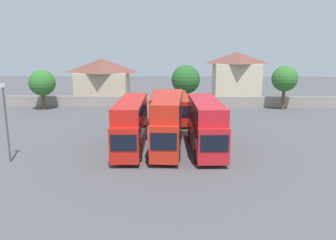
% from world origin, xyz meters
% --- Properties ---
extents(ground, '(140.00, 140.00, 0.00)m').
position_xyz_m(ground, '(0.00, 18.00, 0.00)').
color(ground, '#4C4C4F').
extents(depot_boundary_wall, '(56.00, 0.50, 1.80)m').
position_xyz_m(depot_boundary_wall, '(0.00, 24.09, 0.90)').
color(depot_boundary_wall, gray).
rests_on(depot_boundary_wall, ground).
extents(bus_1, '(2.69, 11.14, 4.81)m').
position_xyz_m(bus_1, '(-3.51, 0.07, 2.71)').
color(bus_1, red).
rests_on(bus_1, ground).
extents(bus_2, '(2.99, 11.85, 5.17)m').
position_xyz_m(bus_2, '(0.10, 0.48, 2.91)').
color(bus_2, red).
rests_on(bus_2, ground).
extents(bus_3, '(3.02, 10.94, 4.83)m').
position_xyz_m(bus_3, '(3.67, -0.08, 2.72)').
color(bus_3, red).
rests_on(bus_3, ground).
extents(bus_4, '(2.87, 11.17, 3.45)m').
position_xyz_m(bus_4, '(-1.32, 14.24, 1.97)').
color(bus_4, '#B32315').
rests_on(bus_4, ground).
extents(bus_5, '(2.83, 11.86, 3.43)m').
position_xyz_m(bus_5, '(1.23, 13.70, 1.96)').
color(bus_5, '#B42318').
rests_on(bus_5, ground).
extents(house_terrace_left, '(10.25, 6.82, 7.90)m').
position_xyz_m(house_terrace_left, '(-13.27, 32.46, 4.04)').
color(house_terrace_left, '#C6B293').
rests_on(house_terrace_left, ground).
extents(house_terrace_centre, '(9.02, 7.04, 9.13)m').
position_xyz_m(house_terrace_centre, '(12.59, 33.47, 4.65)').
color(house_terrace_centre, beige).
rests_on(house_terrace_centre, ground).
extents(tree_left_of_lot, '(4.10, 4.10, 7.04)m').
position_xyz_m(tree_left_of_lot, '(18.26, 22.09, 4.95)').
color(tree_left_of_lot, brown).
rests_on(tree_left_of_lot, ground).
extents(tree_behind_wall, '(5.01, 5.01, 6.93)m').
position_xyz_m(tree_behind_wall, '(2.61, 26.59, 4.40)').
color(tree_behind_wall, brown).
rests_on(tree_behind_wall, ground).
extents(tree_right_of_lot, '(4.13, 4.13, 6.40)m').
position_xyz_m(tree_right_of_lot, '(-20.48, 21.09, 4.30)').
color(tree_right_of_lot, brown).
rests_on(tree_right_of_lot, ground).
extents(lamp_post_lot_edge, '(0.50, 0.24, 6.80)m').
position_xyz_m(lamp_post_lot_edge, '(-13.56, -4.00, 3.86)').
color(lamp_post_lot_edge, '#4C4C51').
rests_on(lamp_post_lot_edge, ground).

